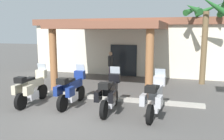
{
  "coord_description": "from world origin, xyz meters",
  "views": [
    {
      "loc": [
        3.69,
        -7.43,
        3.04
      ],
      "look_at": [
        0.61,
        3.14,
        1.2
      ],
      "focal_mm": 37.92,
      "sensor_mm": 36.0,
      "label": 1
    }
  ],
  "objects": [
    {
      "name": "pedestrian",
      "position": [
        -0.45,
        6.45,
        1.02
      ],
      "size": [
        0.34,
        0.46,
        1.75
      ],
      "rotation": [
        0.0,
        0.0,
        3.73
      ],
      "color": "#3F334C",
      "rests_on": "ground_plane"
    },
    {
      "name": "ground_plane",
      "position": [
        0.0,
        0.0,
        0.0
      ],
      "size": [
        80.0,
        80.0,
        0.0
      ],
      "primitive_type": "plane",
      "color": "#514F4C"
    },
    {
      "name": "curb_strip",
      "position": [
        0.35,
        2.31,
        0.06
      ],
      "size": [
        8.77,
        0.36,
        0.12
      ],
      "primitive_type": "cube",
      "color": "#ADA89E",
      "rests_on": "ground_plane"
    },
    {
      "name": "motorcycle_silver",
      "position": [
        2.89,
        0.75,
        0.7
      ],
      "size": [
        0.74,
        2.21,
        1.61
      ],
      "rotation": [
        0.0,
        0.0,
        1.47
      ],
      "color": "black",
      "rests_on": "ground_plane"
    },
    {
      "name": "palm_tree_near_portico",
      "position": [
        4.92,
        6.83,
        3.63
      ],
      "size": [
        2.31,
        2.4,
        4.91
      ],
      "color": "brown",
      "rests_on": "ground_plane"
    },
    {
      "name": "motorcycle_blue",
      "position": [
        -0.5,
        1.06,
        0.7
      ],
      "size": [
        0.71,
        2.21,
        1.61
      ],
      "rotation": [
        0.0,
        0.0,
        1.54
      ],
      "color": "black",
      "rests_on": "ground_plane"
    },
    {
      "name": "motorcycle_black",
      "position": [
        1.19,
        0.79,
        0.7
      ],
      "size": [
        0.71,
        2.21,
        1.61
      ],
      "rotation": [
        0.0,
        0.0,
        1.6
      ],
      "color": "black",
      "rests_on": "ground_plane"
    },
    {
      "name": "motorcycle_cream",
      "position": [
        -2.19,
        0.8,
        0.7
      ],
      "size": [
        0.71,
        2.21,
        1.61
      ],
      "rotation": [
        0.0,
        0.0,
        1.59
      ],
      "color": "black",
      "rests_on": "ground_plane"
    },
    {
      "name": "motel_building",
      "position": [
        0.06,
        10.99,
        1.98
      ],
      "size": [
        14.03,
        11.9,
        3.85
      ],
      "rotation": [
        0.0,
        0.0,
        -0.02
      ],
      "color": "silver",
      "rests_on": "ground_plane"
    }
  ]
}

